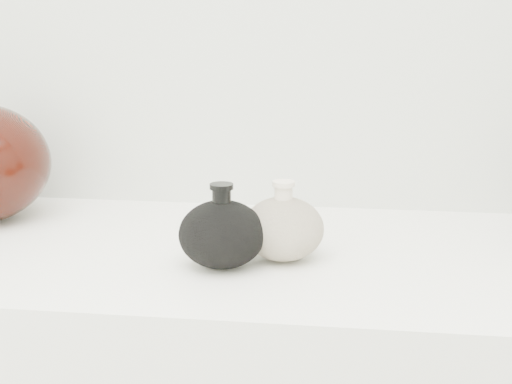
# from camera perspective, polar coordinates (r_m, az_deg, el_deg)

# --- Properties ---
(black_gourd_vase) EXTENTS (0.12, 0.12, 0.12)m
(black_gourd_vase) POSITION_cam_1_polar(r_m,az_deg,el_deg) (0.96, -2.73, -3.33)
(black_gourd_vase) COLOR black
(black_gourd_vase) RESTS_ON display_counter
(cream_gourd_vase) EXTENTS (0.13, 0.13, 0.11)m
(cream_gourd_vase) POSITION_cam_1_polar(r_m,az_deg,el_deg) (0.99, 2.19, -2.90)
(cream_gourd_vase) COLOR beige
(cream_gourd_vase) RESTS_ON display_counter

